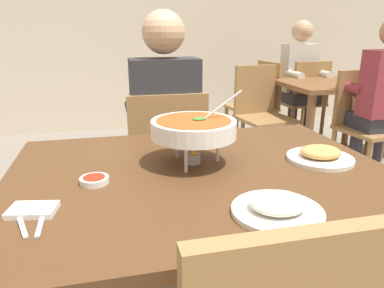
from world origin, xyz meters
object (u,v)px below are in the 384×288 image
at_px(curry_bowl, 194,129).
at_px(chair_bg_middle, 363,119).
at_px(dining_table_far, 334,96).
at_px(sauce_dish, 94,180).
at_px(chair_bg_corner, 259,100).
at_px(patron_bg_left, 300,75).
at_px(chair_diner_main, 166,160).
at_px(diner_main, 164,118).
at_px(patron_bg_middle, 382,93).
at_px(chair_bg_right, 260,109).
at_px(appetizer_plate, 321,156).
at_px(dining_table_main, 202,197).
at_px(chair_bg_left, 305,97).
at_px(rice_plate, 278,207).

relative_size(curry_bowl, chair_bg_middle, 0.37).
bearing_deg(dining_table_far, sauce_dish, -138.92).
height_order(chair_bg_corner, patron_bg_left, patron_bg_left).
relative_size(chair_diner_main, curry_bowl, 2.71).
height_order(diner_main, patron_bg_middle, same).
distance_m(sauce_dish, chair_bg_middle, 2.52).
distance_m(chair_bg_right, chair_bg_corner, 0.46).
distance_m(chair_bg_middle, chair_bg_corner, 1.10).
relative_size(chair_bg_corner, patron_bg_middle, 0.69).
distance_m(diner_main, chair_bg_right, 1.56).
height_order(curry_bowl, chair_bg_corner, curry_bowl).
bearing_deg(dining_table_far, appetizer_plate, -125.74).
bearing_deg(diner_main, patron_bg_left, 42.60).
relative_size(dining_table_main, chair_bg_middle, 1.44).
xyz_separation_m(chair_diner_main, chair_bg_middle, (1.74, 0.58, 0.00)).
relative_size(chair_bg_middle, patron_bg_left, 0.69).
bearing_deg(diner_main, appetizer_plate, -61.23).
height_order(dining_table_far, chair_bg_left, chair_bg_left).
relative_size(appetizer_plate, dining_table_far, 0.24).
distance_m(chair_bg_middle, patron_bg_left, 1.07).
distance_m(dining_table_main, chair_bg_corner, 2.66).
distance_m(rice_plate, dining_table_far, 2.74).
bearing_deg(chair_bg_corner, chair_bg_right, -112.38).
bearing_deg(dining_table_main, chair_bg_right, 60.91).
xyz_separation_m(rice_plate, patron_bg_middle, (1.66, 1.58, -0.02)).
bearing_deg(chair_bg_left, rice_plate, -121.74).
height_order(sauce_dish, patron_bg_left, patron_bg_left).
distance_m(dining_table_main, curry_bowl, 0.24).
distance_m(dining_table_main, dining_table_far, 2.55).
distance_m(curry_bowl, sauce_dish, 0.38).
relative_size(dining_table_main, patron_bg_middle, 0.99).
relative_size(curry_bowl, appetizer_plate, 1.39).
bearing_deg(chair_bg_left, appetizer_plate, -119.40).
bearing_deg(diner_main, curry_bowl, -90.85).
xyz_separation_m(diner_main, chair_bg_right, (1.07, 1.11, -0.24)).
height_order(chair_bg_right, chair_bg_corner, same).
height_order(dining_table_far, chair_bg_middle, chair_bg_middle).
xyz_separation_m(chair_diner_main, diner_main, (0.00, 0.03, 0.24)).
bearing_deg(appetizer_plate, dining_table_far, 54.26).
xyz_separation_m(diner_main, chair_bg_middle, (1.74, 0.55, -0.24)).
xyz_separation_m(diner_main, chair_bg_corner, (1.25, 1.54, -0.24)).
bearing_deg(dining_table_far, chair_diner_main, -149.30).
height_order(rice_plate, sauce_dish, rice_plate).
xyz_separation_m(diner_main, curry_bowl, (-0.01, -0.74, 0.13)).
bearing_deg(diner_main, patron_bg_middle, 13.50).
bearing_deg(patron_bg_middle, diner_main, -166.50).
distance_m(chair_diner_main, patron_bg_middle, 1.84).
height_order(curry_bowl, dining_table_far, curry_bowl).
distance_m(dining_table_far, chair_bg_middle, 0.49).
height_order(diner_main, dining_table_far, diner_main).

